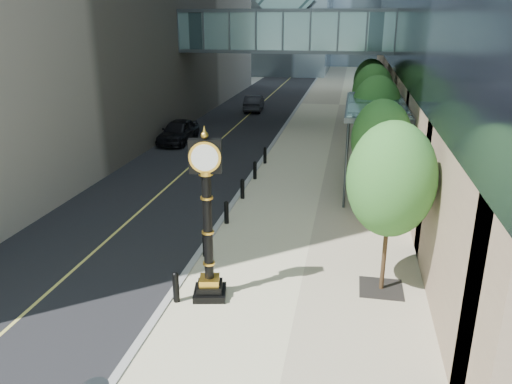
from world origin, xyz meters
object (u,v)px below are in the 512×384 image
Objects in this scene: pedestrian at (388,188)px; car_near at (178,131)px; street_clock at (208,229)px; car_far at (254,103)px.

pedestrian reaches higher than car_near.
car_far is at bearing 87.22° from street_clock.
car_near is 1.06× the size of car_far.
pedestrian is (5.95, 9.19, -1.38)m from street_clock.
street_clock is at bearing -67.22° from car_near.
car_far is at bearing 79.53° from car_near.
street_clock is 21.37m from car_near.
street_clock reaches higher than car_near.
car_near is 14.06m from car_far.
street_clock is at bearing 53.87° from pedestrian.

